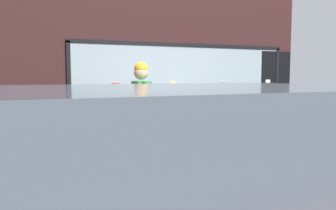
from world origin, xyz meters
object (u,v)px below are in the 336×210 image
(display_table_left, at_px, (101,119))
(person_browsing, at_px, (141,106))
(small_dog, at_px, (171,151))
(parked_car, at_px, (180,198))
(display_table_right, at_px, (242,112))

(display_table_left, bearing_deg, person_browsing, -50.55)
(display_table_left, relative_size, small_dog, 4.41)
(person_browsing, distance_m, parked_car, 3.28)
(display_table_left, relative_size, parked_car, 0.55)
(display_table_right, distance_m, parked_car, 4.90)
(display_table_left, height_order, small_dog, display_table_left)
(display_table_left, bearing_deg, display_table_right, -0.03)
(small_dog, bearing_deg, display_table_right, -44.55)
(person_browsing, height_order, small_dog, person_browsing)
(parked_car, bearing_deg, person_browsing, 74.77)
(display_table_left, distance_m, person_browsing, 0.88)
(person_browsing, relative_size, small_dog, 3.09)
(display_table_left, xyz_separation_m, parked_car, (-0.19, -3.84, 0.00))
(display_table_left, height_order, person_browsing, person_browsing)
(display_table_left, xyz_separation_m, small_dog, (0.96, -0.84, -0.46))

